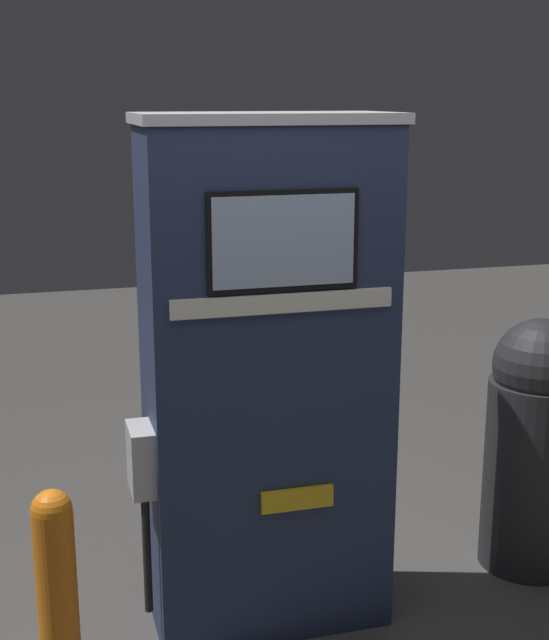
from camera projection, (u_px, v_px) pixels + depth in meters
The scene contains 3 objects.
gas_pump at pixel (266, 380), 3.50m from camera, with size 1.04×0.49×2.06m.
safety_bollard at pixel (59, 617), 2.87m from camera, with size 0.13×0.13×0.93m.
trash_bin at pixel (535, 442), 4.03m from camera, with size 0.45×0.45×1.17m.
Camera 1 is at (-0.87, -3.00, 2.12)m, focal length 50.00 mm.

